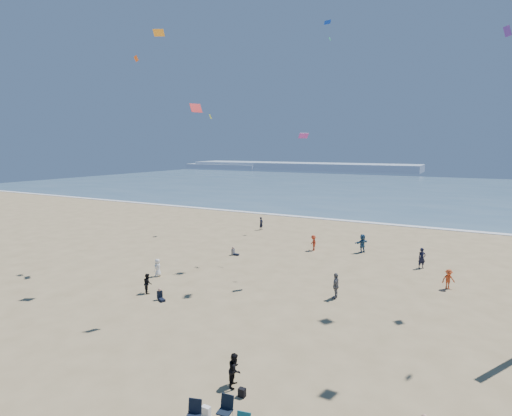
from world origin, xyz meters
The scene contains 10 objects.
ground centered at (0.00, 0.00, 0.00)m, with size 220.00×220.00×0.00m, color tan.
ocean centered at (0.00, 95.00, 0.03)m, with size 220.00×100.00×0.06m, color #476B84.
surf_line centered at (0.00, 45.00, 0.04)m, with size 220.00×1.20×0.08m, color white.
headland_far centered at (-60.00, 170.00, 1.60)m, with size 110.00×20.00×3.20m, color #7A8EA8.
headland_near centered at (-100.00, 165.00, 1.00)m, with size 40.00×14.00×2.00m, color #7A8EA8.
standing_flyers centered at (6.22, 17.65, 0.85)m, with size 31.93×31.95×1.89m.
seated_group centered at (1.38, 5.99, 0.42)m, with size 20.04×27.95×0.84m.
white_tote centered at (3.69, 0.65, 0.20)m, with size 0.35×0.20×0.40m, color white.
black_backpack centered at (4.32, 2.38, 0.19)m, with size 0.30×0.22×0.38m, color black.
kites_aloft centered at (9.32, 12.00, 15.22)m, with size 42.20×46.31×28.37m.
Camera 1 is at (12.14, -11.06, 10.47)m, focal length 28.00 mm.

